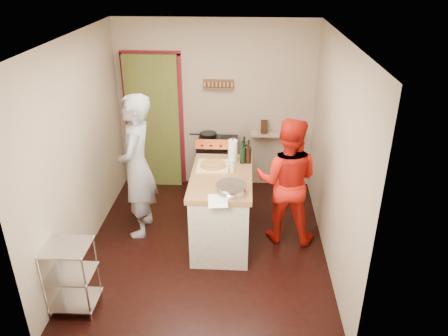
{
  "coord_description": "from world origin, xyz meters",
  "views": [
    {
      "loc": [
        0.47,
        -4.64,
        3.36
      ],
      "look_at": [
        0.22,
        0.0,
        1.1
      ],
      "focal_mm": 35.0,
      "sensor_mm": 36.0,
      "label": 1
    }
  ],
  "objects": [
    {
      "name": "back_wall",
      "position": [
        -0.64,
        1.78,
        1.13
      ],
      "size": [
        3.0,
        0.44,
        2.6
      ],
      "color": "tan",
      "rests_on": "ground"
    },
    {
      "name": "person_stripe",
      "position": [
        -0.9,
        0.28,
        0.95
      ],
      "size": [
        0.46,
        0.7,
        1.9
      ],
      "primitive_type": "imported",
      "rotation": [
        0.0,
        0.0,
        -1.57
      ],
      "color": "#B8B8BD",
      "rests_on": "ground"
    },
    {
      "name": "ceiling",
      "position": [
        0.0,
        0.0,
        2.61
      ],
      "size": [
        3.0,
        3.5,
        0.02
      ],
      "primitive_type": "cube",
      "color": "white",
      "rests_on": "back_wall"
    },
    {
      "name": "island",
      "position": [
        0.19,
        0.1,
        0.5
      ],
      "size": [
        0.75,
        1.42,
        1.27
      ],
      "color": "beige",
      "rests_on": "ground"
    },
    {
      "name": "floor",
      "position": [
        0.0,
        0.0,
        0.0
      ],
      "size": [
        3.5,
        3.5,
        0.0
      ],
      "primitive_type": "plane",
      "color": "black",
      "rests_on": "ground"
    },
    {
      "name": "wire_shelving",
      "position": [
        -1.28,
        -1.2,
        0.44
      ],
      "size": [
        0.48,
        0.4,
        0.8
      ],
      "color": "silver",
      "rests_on": "ground"
    },
    {
      "name": "person_red",
      "position": [
        1.0,
        0.24,
        0.83
      ],
      "size": [
        0.91,
        0.76,
        1.66
      ],
      "primitive_type": "imported",
      "rotation": [
        0.0,
        0.0,
        2.96
      ],
      "color": "red",
      "rests_on": "ground"
    },
    {
      "name": "left_wall",
      "position": [
        -1.5,
        0.0,
        1.3
      ],
      "size": [
        0.04,
        3.5,
        2.6
      ],
      "primitive_type": "cube",
      "color": "tan",
      "rests_on": "ground"
    },
    {
      "name": "stove",
      "position": [
        0.05,
        1.42,
        0.45
      ],
      "size": [
        0.6,
        0.63,
        1.0
      ],
      "color": "black",
      "rests_on": "ground"
    },
    {
      "name": "right_wall",
      "position": [
        1.5,
        0.0,
        1.3
      ],
      "size": [
        0.04,
        3.5,
        2.6
      ],
      "primitive_type": "cube",
      "color": "tan",
      "rests_on": "ground"
    }
  ]
}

